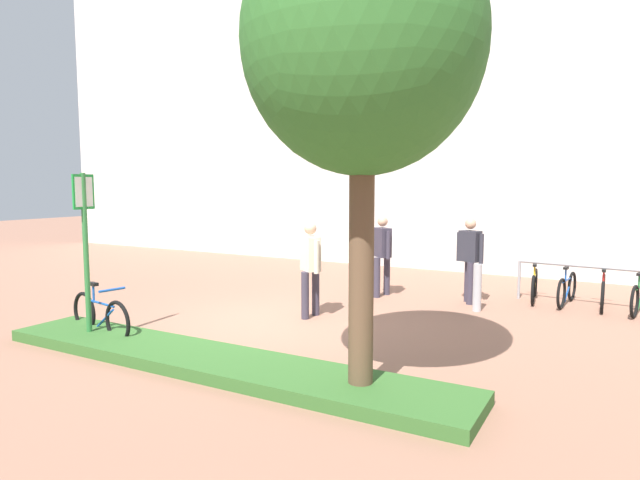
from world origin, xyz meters
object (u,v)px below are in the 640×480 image
(bike_at_sign, at_px, (100,316))
(bike_rack_cluster, at_px, (602,291))
(parking_sign_post, at_px, (85,233))
(person_suited_dark, at_px, (382,251))
(bollard_steel, at_px, (477,288))
(person_casual_tan, at_px, (310,263))
(person_suited_navy, at_px, (470,255))
(tree_sidewalk, at_px, (363,43))

(bike_at_sign, xyz_separation_m, bike_rack_cluster, (6.80, 6.05, -0.00))
(parking_sign_post, bearing_deg, person_suited_dark, 64.27)
(bollard_steel, bearing_deg, parking_sign_post, -133.64)
(person_casual_tan, xyz_separation_m, person_suited_dark, (0.41, 2.35, 0.00))
(bike_at_sign, height_order, bike_rack_cluster, bike_at_sign)
(bike_at_sign, distance_m, person_suited_navy, 6.95)
(bike_at_sign, height_order, person_suited_dark, person_suited_dark)
(parking_sign_post, relative_size, person_suited_navy, 1.49)
(parking_sign_post, distance_m, bollard_steel, 6.91)
(person_suited_navy, bearing_deg, person_casual_tan, -130.70)
(bike_at_sign, bearing_deg, tree_sidewalk, -2.17)
(bike_rack_cluster, distance_m, person_suited_navy, 2.57)
(bollard_steel, xyz_separation_m, person_casual_tan, (-2.53, -1.93, 0.53))
(bollard_steel, bearing_deg, person_suited_dark, 168.69)
(bollard_steel, relative_size, person_suited_dark, 0.52)
(parking_sign_post, xyz_separation_m, person_casual_tan, (2.17, 2.99, -0.69))
(bike_rack_cluster, bearing_deg, person_casual_tan, -144.30)
(bike_at_sign, distance_m, bike_rack_cluster, 9.10)
(person_casual_tan, bearing_deg, bollard_steel, 37.36)
(tree_sidewalk, distance_m, parking_sign_post, 5.04)
(bike_at_sign, relative_size, person_casual_tan, 0.97)
(person_suited_dark, bearing_deg, person_casual_tan, -99.84)
(bike_rack_cluster, relative_size, bollard_steel, 3.54)
(bike_rack_cluster, xyz_separation_m, person_casual_tan, (-4.59, -3.30, 0.64))
(tree_sidewalk, relative_size, person_casual_tan, 3.12)
(tree_sidewalk, relative_size, parking_sign_post, 2.09)
(bike_rack_cluster, bearing_deg, person_suited_navy, -162.99)
(bollard_steel, xyz_separation_m, person_suited_navy, (-0.31, 0.64, 0.53))
(bike_rack_cluster, bearing_deg, tree_sidewalk, -109.78)
(person_casual_tan, bearing_deg, person_suited_dark, 80.16)
(tree_sidewalk, relative_size, bike_at_sign, 3.23)
(parking_sign_post, distance_m, person_suited_dark, 5.97)
(bike_at_sign, distance_m, person_casual_tan, 3.58)
(bike_at_sign, xyz_separation_m, person_suited_dark, (2.62, 5.10, 0.63))
(person_suited_dark, bearing_deg, bike_at_sign, -117.18)
(person_casual_tan, bearing_deg, bike_rack_cluster, 35.70)
(bike_rack_cluster, distance_m, person_casual_tan, 5.69)
(bike_at_sign, relative_size, bollard_steel, 1.85)
(tree_sidewalk, xyz_separation_m, parking_sign_post, (-4.52, -0.07, -2.23))
(bike_rack_cluster, height_order, person_suited_navy, person_suited_navy)
(person_suited_navy, bearing_deg, bike_rack_cluster, 17.01)
(bike_at_sign, distance_m, person_suited_dark, 5.77)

